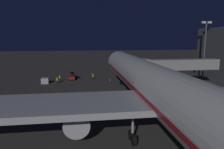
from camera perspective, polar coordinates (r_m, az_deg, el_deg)
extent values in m
plane|color=#383533|center=(37.31, 7.51, -8.73)|extent=(320.00, 320.00, 0.00)
cylinder|color=silver|center=(27.35, 12.96, -3.82)|extent=(5.69, 60.78, 5.69)
sphere|color=silver|center=(56.35, 1.88, 3.53)|extent=(5.57, 5.57, 5.57)
cube|color=maroon|center=(27.45, 12.92, -4.68)|extent=(5.74, 58.35, 0.50)
cube|color=black|center=(54.57, 2.20, 4.36)|extent=(3.13, 1.40, 0.90)
cube|color=#B7BABF|center=(25.90, 14.39, -6.95)|extent=(59.28, 8.13, 0.70)
cylinder|color=black|center=(34.60, 28.31, -6.94)|extent=(2.50, 0.15, 2.50)
cylinder|color=#B7BABF|center=(25.64, -9.54, -11.61)|extent=(2.95, 5.25, 2.95)
cylinder|color=black|center=(28.10, -9.42, -9.64)|extent=(2.50, 0.15, 2.50)
cylinder|color=#B7BABF|center=(53.43, 2.51, -0.41)|extent=(0.28, 0.28, 2.09)
cylinder|color=black|center=(53.76, 2.49, -2.13)|extent=(0.45, 1.20, 1.20)
cylinder|color=#B7BABF|center=(27.65, 23.22, -11.39)|extent=(0.28, 0.28, 2.09)
cylinder|color=black|center=(28.78, 22.30, -14.01)|extent=(0.45, 1.20, 1.20)
cylinder|color=black|center=(27.78, 23.69, -15.01)|extent=(0.45, 1.20, 1.20)
cylinder|color=#B7BABF|center=(24.53, 5.70, -13.36)|extent=(0.28, 0.28, 2.09)
cylinder|color=black|center=(25.80, 5.28, -16.15)|extent=(0.45, 1.20, 1.20)
cylinder|color=black|center=(24.67, 6.00, -17.45)|extent=(0.45, 1.20, 1.20)
cube|color=#9E9E99|center=(52.90, 18.12, 2.60)|extent=(18.99, 2.60, 2.50)
cube|color=#9E9E99|center=(49.46, 8.19, 2.51)|extent=(3.20, 3.40, 3.00)
cube|color=black|center=(49.09, 6.62, 2.49)|extent=(0.70, 3.20, 2.70)
cylinder|color=#B7BABF|center=(50.31, 9.19, -1.31)|extent=(0.56, 0.56, 4.28)
cylinder|color=black|center=(50.88, 9.78, -3.32)|extent=(0.25, 0.60, 0.60)
cylinder|color=black|center=(50.53, 8.48, -3.38)|extent=(0.25, 0.60, 0.60)
cylinder|color=#59595E|center=(66.60, 23.97, 5.80)|extent=(0.40, 0.40, 15.97)
cube|color=#F9EFC6|center=(67.09, 25.15, 12.79)|extent=(1.10, 0.50, 0.60)
cube|color=#F9EFC6|center=(66.14, 23.81, 12.94)|extent=(1.10, 0.50, 0.60)
cube|color=maroon|center=(61.36, -10.84, -0.67)|extent=(1.60, 4.37, 0.70)
cube|color=black|center=(61.14, -10.87, 0.48)|extent=(0.90, 7.65, 2.11)
cylinder|color=black|center=(62.89, -9.98, -0.71)|extent=(0.24, 0.70, 0.70)
cylinder|color=black|center=(62.98, -11.54, -0.74)|extent=(0.24, 0.70, 0.70)
cylinder|color=black|center=(59.89, -10.07, -1.25)|extent=(0.24, 0.70, 0.70)
cylinder|color=black|center=(59.98, -11.71, -1.29)|extent=(0.24, 0.70, 0.70)
cube|color=#B7BABF|center=(57.72, -17.83, -1.63)|extent=(1.86, 1.76, 1.46)
cylinder|color=black|center=(60.37, -5.25, -1.00)|extent=(0.28, 0.28, 0.80)
cylinder|color=yellow|center=(60.24, -5.26, -0.31)|extent=(0.40, 0.40, 0.68)
sphere|color=tan|center=(60.16, -5.27, 0.12)|extent=(0.24, 0.24, 0.24)
sphere|color=white|center=(60.15, -5.27, 0.17)|extent=(0.23, 0.23, 0.23)
cylinder|color=black|center=(56.71, -14.78, -2.02)|extent=(0.28, 0.28, 0.80)
cylinder|color=yellow|center=(56.57, -14.82, -1.28)|extent=(0.40, 0.40, 0.68)
sphere|color=tan|center=(56.48, -14.84, -0.82)|extent=(0.24, 0.24, 0.24)
sphere|color=orange|center=(56.47, -14.84, -0.77)|extent=(0.23, 0.23, 0.23)
cylinder|color=black|center=(58.82, -14.10, -1.49)|extent=(0.28, 0.28, 0.94)
cylinder|color=yellow|center=(58.67, -14.14, -0.72)|extent=(0.40, 0.40, 0.66)
sphere|color=tan|center=(58.59, -14.15, -0.29)|extent=(0.24, 0.24, 0.24)
sphere|color=orange|center=(58.58, -14.16, -0.24)|extent=(0.23, 0.23, 0.23)
cone|color=orange|center=(59.52, 3.61, -1.26)|extent=(0.36, 0.36, 0.55)
cone|color=orange|center=(58.80, -0.60, -1.38)|extent=(0.36, 0.36, 0.55)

